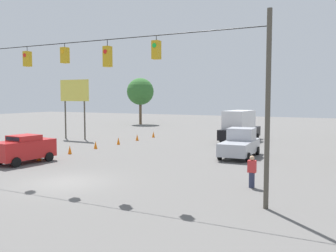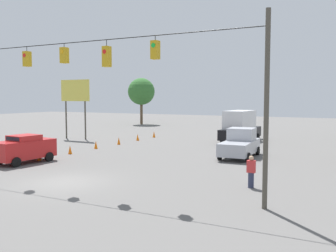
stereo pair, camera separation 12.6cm
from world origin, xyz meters
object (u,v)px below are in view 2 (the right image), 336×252
Objects in this scene: tree_horizon_right at (141,92)px; traffic_cone_third at (96,145)px; traffic_cone_second at (70,150)px; overhead_signal_span at (64,84)px; traffic_cone_fourth at (119,141)px; sedan_red_parked_shoulder at (25,148)px; traffic_cone_farthest at (154,134)px; roadside_billboard at (75,95)px; traffic_cone_fifth at (138,137)px; pickup_truck_silver_oncoming_far at (240,144)px; box_truck_black_oncoming_deep at (240,126)px; traffic_cone_nearest at (39,156)px; pedestrian at (251,172)px.

traffic_cone_third is at bearing 113.69° from tree_horizon_right.
overhead_signal_span is at bearing 130.94° from traffic_cone_second.
overhead_signal_span is at bearing 114.67° from traffic_cone_fourth.
traffic_cone_fourth is (0.02, -6.61, 0.00)m from traffic_cone_second.
traffic_cone_farthest is at bearing -89.69° from sedan_red_parked_shoulder.
roadside_billboard reaches higher than traffic_cone_farthest.
traffic_cone_second is at bearing 90.67° from traffic_cone_fifth.
traffic_cone_fifth is at bearing -89.50° from sedan_red_parked_shoulder.
pickup_truck_silver_oncoming_far is 7.67× the size of traffic_cone_fifth.
traffic_cone_second is 13.39m from traffic_cone_farthest.
tree_horizon_right is (11.57, -19.64, 4.94)m from traffic_cone_fifth.
box_truck_black_oncoming_deep is at bearing -159.95° from roadside_billboard.
pickup_truck_silver_oncoming_far is 7.67× the size of traffic_cone_nearest.
traffic_cone_nearest is at bearing 90.69° from traffic_cone_farthest.
tree_horizon_right reaches higher than roadside_billboard.
traffic_cone_farthest is 23.43m from pedestrian.
traffic_cone_nearest is at bearing 90.99° from traffic_cone_fifth.
sedan_red_parked_shoulder is 11.03m from traffic_cone_fourth.
tree_horizon_right is (21.01, -15.48, 3.78)m from box_truck_black_oncoming_deep.
traffic_cone_fourth is at bearing -65.33° from overhead_signal_span.
traffic_cone_third is (9.42, 10.93, -1.17)m from box_truck_black_oncoming_deep.
box_truck_black_oncoming_deep reaches higher than traffic_cone_nearest.
overhead_signal_span is 16.12m from traffic_cone_fourth.
traffic_cone_fifth is at bearing -69.52° from overhead_signal_span.
box_truck_black_oncoming_deep reaches higher than traffic_cone_farthest.
traffic_cone_nearest and traffic_cone_third have the same top height.
tree_horizon_right is (4.94, -21.34, 0.70)m from roadside_billboard.
overhead_signal_span is 41.27m from tree_horizon_right.
box_truck_black_oncoming_deep is 17.38m from roadside_billboard.
overhead_signal_span is at bearing 146.80° from traffic_cone_nearest.
traffic_cone_nearest is 0.11× the size of roadside_billboard.
traffic_cone_fourth is (12.19, -1.94, -0.64)m from pickup_truck_silver_oncoming_far.
sedan_red_parked_shoulder is at bearing 63.46° from box_truck_black_oncoming_deep.
pickup_truck_silver_oncoming_far reaches higher than traffic_cone_fourth.
sedan_red_parked_shoulder is 1.32m from traffic_cone_nearest.
traffic_cone_third is (0.10, -3.31, 0.00)m from traffic_cone_second.
roadside_billboard is at bearing 14.40° from traffic_cone_fifth.
tree_horizon_right is (11.80, -32.98, 4.94)m from traffic_cone_nearest.
tree_horizon_right is at bearing -63.22° from traffic_cone_fourth.
traffic_cone_fourth is at bearing -9.05° from pickup_truck_silver_oncoming_far.
overhead_signal_span reaches higher than traffic_cone_second.
traffic_cone_second is 15.93m from pedestrian.
traffic_cone_nearest is 1.00× the size of traffic_cone_second.
roadside_billboard is 3.94× the size of pedestrian.
pickup_truck_silver_oncoming_far reaches higher than traffic_cone_fifth.
traffic_cone_fifth is at bearing -89.33° from traffic_cone_second.
tree_horizon_right is at bearing -71.08° from sedan_red_parked_shoulder.
traffic_cone_farthest is at bearing -90.06° from traffic_cone_third.
box_truck_black_oncoming_deep is 10.38m from traffic_cone_fifth.
traffic_cone_second is at bearing 90.37° from traffic_cone_farthest.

